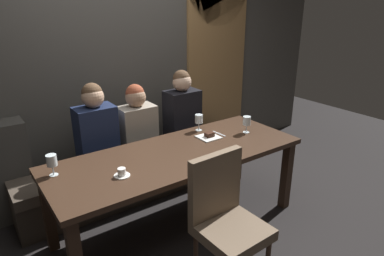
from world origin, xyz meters
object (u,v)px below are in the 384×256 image
at_px(diner_bearded, 137,123).
at_px(wine_glass_near_right, 199,119).
at_px(banquette_bench, 142,174).
at_px(diner_redhead, 96,129).
at_px(fork_on_table, 219,134).
at_px(wine_glass_end_left, 52,161).
at_px(dining_table, 178,161).
at_px(chair_near_side, 225,214).
at_px(diner_far_end, 182,110).
at_px(dessert_plate, 209,136).
at_px(wine_glass_near_left, 247,122).
at_px(espresso_cup, 122,173).

distance_m(diner_bearded, wine_glass_near_right, 0.62).
bearing_deg(banquette_bench, diner_redhead, -178.65).
bearing_deg(fork_on_table, wine_glass_end_left, 173.02).
relative_size(dining_table, diner_bearded, 2.95).
bearing_deg(chair_near_side, diner_far_end, 67.02).
bearing_deg(dining_table, diner_far_end, 53.64).
bearing_deg(dining_table, diner_redhead, 123.23).
bearing_deg(diner_redhead, diner_bearded, 2.98).
bearing_deg(dessert_plate, chair_near_side, -121.26).
relative_size(wine_glass_near_right, fork_on_table, 0.96).
xyz_separation_m(dining_table, wine_glass_near_left, (0.80, -0.00, 0.20)).
height_order(dessert_plate, fork_on_table, dessert_plate).
height_order(chair_near_side, espresso_cup, chair_near_side).
xyz_separation_m(wine_glass_near_left, espresso_cup, (-1.36, -0.11, -0.09)).
relative_size(diner_redhead, diner_bearded, 1.10).
height_order(diner_bearded, diner_far_end, diner_far_end).
relative_size(diner_bearded, wine_glass_end_left, 4.54).
bearing_deg(diner_redhead, wine_glass_near_right, -22.48).
relative_size(chair_near_side, dessert_plate, 5.16).
relative_size(banquette_bench, espresso_cup, 20.83).
bearing_deg(wine_glass_near_left, banquette_bench, 138.68).
distance_m(diner_far_end, wine_glass_near_left, 0.76).
bearing_deg(dessert_plate, wine_glass_end_left, 176.38).
distance_m(diner_redhead, fork_on_table, 1.16).
bearing_deg(banquette_bench, diner_far_end, 0.85).
height_order(dining_table, banquette_bench, dining_table).
relative_size(dining_table, wine_glass_end_left, 13.41).
distance_m(diner_redhead, wine_glass_near_left, 1.43).
bearing_deg(banquette_bench, espresso_cup, -124.95).
distance_m(wine_glass_near_left, espresso_cup, 1.37).
xyz_separation_m(chair_near_side, wine_glass_near_left, (0.88, 0.72, 0.29)).
bearing_deg(espresso_cup, wine_glass_end_left, 142.80).
bearing_deg(dining_table, dessert_plate, 14.41).
bearing_deg(dessert_plate, diner_redhead, 146.20).
height_order(chair_near_side, wine_glass_near_right, chair_near_side).
bearing_deg(diner_far_end, diner_bearded, 179.56).
xyz_separation_m(banquette_bench, wine_glass_near_left, (0.80, -0.70, 0.62)).
distance_m(banquette_bench, dessert_plate, 0.90).
bearing_deg(wine_glass_end_left, wine_glass_near_left, -6.32).
relative_size(chair_near_side, wine_glass_end_left, 5.98).
height_order(diner_bearded, wine_glass_near_right, diner_bearded).
bearing_deg(espresso_cup, banquette_bench, 55.05).
height_order(chair_near_side, diner_far_end, diner_far_end).
bearing_deg(diner_bearded, wine_glass_near_right, -39.91).
xyz_separation_m(banquette_bench, fork_on_table, (0.55, -0.58, 0.51)).
bearing_deg(fork_on_table, espresso_cup, -172.47).
distance_m(wine_glass_near_right, wine_glass_near_left, 0.47).
xyz_separation_m(dining_table, diner_far_end, (0.52, 0.71, 0.19)).
height_order(diner_far_end, wine_glass_end_left, diner_far_end).
bearing_deg(wine_glass_near_left, chair_near_side, -140.77).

